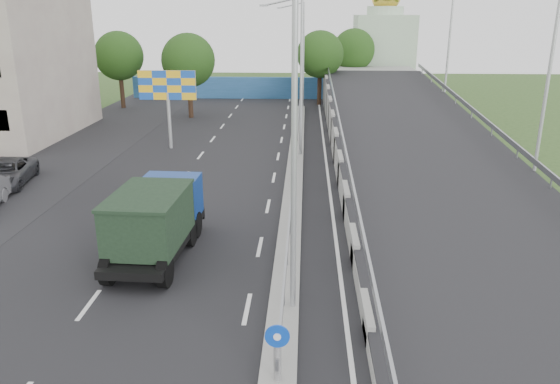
# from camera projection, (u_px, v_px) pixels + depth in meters

# --- Properties ---
(road_surface) EXTENTS (26.00, 90.00, 0.04)m
(road_surface) POSITION_uv_depth(u_px,v_px,m) (242.00, 183.00, 31.29)
(road_surface) COLOR black
(road_surface) RESTS_ON ground
(parking_strip) EXTENTS (8.00, 90.00, 0.05)m
(parking_strip) POSITION_uv_depth(u_px,v_px,m) (21.00, 179.00, 31.88)
(parking_strip) COLOR black
(parking_strip) RESTS_ON ground
(median) EXTENTS (1.00, 44.00, 0.20)m
(median) POSITION_uv_depth(u_px,v_px,m) (295.00, 163.00, 34.91)
(median) COLOR gray
(median) RESTS_ON ground
(overpass_ramp) EXTENTS (10.00, 50.00, 3.50)m
(overpass_ramp) POSITION_uv_depth(u_px,v_px,m) (415.00, 139.00, 34.05)
(overpass_ramp) COLOR gray
(overpass_ramp) RESTS_ON ground
(median_guardrail) EXTENTS (0.09, 44.00, 0.71)m
(median_guardrail) POSITION_uv_depth(u_px,v_px,m) (295.00, 153.00, 34.71)
(median_guardrail) COLOR gray
(median_guardrail) RESTS_ON median
(sign_bollard) EXTENTS (0.64, 0.23, 1.67)m
(sign_bollard) POSITION_uv_depth(u_px,v_px,m) (277.00, 353.00, 13.92)
(sign_bollard) COLOR black
(sign_bollard) RESTS_ON median
(lamp_post_near) EXTENTS (2.74, 0.18, 10.08)m
(lamp_post_near) POSITION_uv_depth(u_px,v_px,m) (288.00, 137.00, 16.05)
(lamp_post_near) COLOR #B2B5B7
(lamp_post_near) RESTS_ON median
(lamp_post_mid) EXTENTS (2.74, 0.18, 10.08)m
(lamp_post_mid) POSITION_uv_depth(u_px,v_px,m) (298.00, 69.00, 35.02)
(lamp_post_mid) COLOR #B2B5B7
(lamp_post_mid) RESTS_ON median
(lamp_post_far) EXTENTS (2.74, 0.18, 10.08)m
(lamp_post_far) POSITION_uv_depth(u_px,v_px,m) (302.00, 49.00, 53.99)
(lamp_post_far) COLOR #B2B5B7
(lamp_post_far) RESTS_ON median
(blue_wall) EXTENTS (30.00, 0.50, 2.40)m
(blue_wall) POSITION_uv_depth(u_px,v_px,m) (265.00, 88.00, 61.31)
(blue_wall) COLOR #235180
(blue_wall) RESTS_ON ground
(church) EXTENTS (7.00, 7.00, 13.80)m
(church) POSITION_uv_depth(u_px,v_px,m) (383.00, 46.00, 66.97)
(church) COLOR #B2CCAD
(church) RESTS_ON ground
(billboard) EXTENTS (4.00, 0.24, 5.50)m
(billboard) POSITION_uv_depth(u_px,v_px,m) (167.00, 90.00, 37.84)
(billboard) COLOR #B2B5B7
(billboard) RESTS_ON ground
(tree_left_mid) EXTENTS (4.80, 4.80, 7.60)m
(tree_left_mid) POSITION_uv_depth(u_px,v_px,m) (188.00, 61.00, 48.95)
(tree_left_mid) COLOR black
(tree_left_mid) RESTS_ON ground
(tree_median_far) EXTENTS (4.80, 4.80, 7.60)m
(tree_median_far) POSITION_uv_depth(u_px,v_px,m) (320.00, 54.00, 56.00)
(tree_median_far) COLOR black
(tree_median_far) RESTS_ON ground
(tree_left_far) EXTENTS (4.80, 4.80, 7.60)m
(tree_left_far) POSITION_uv_depth(u_px,v_px,m) (119.00, 56.00, 54.06)
(tree_left_far) COLOR black
(tree_left_far) RESTS_ON ground
(tree_ramp_far) EXTENTS (4.80, 4.80, 7.60)m
(tree_ramp_far) POSITION_uv_depth(u_px,v_px,m) (354.00, 50.00, 62.45)
(tree_ramp_far) COLOR black
(tree_ramp_far) RESTS_ON ground
(dump_truck) EXTENTS (2.74, 6.67, 2.90)m
(dump_truck) POSITION_uv_depth(u_px,v_px,m) (156.00, 218.00, 21.46)
(dump_truck) COLOR black
(dump_truck) RESTS_ON ground
(parked_car_c) EXTENTS (3.16, 5.37, 1.40)m
(parked_car_c) POSITION_uv_depth(u_px,v_px,m) (7.00, 173.00, 30.65)
(parked_car_c) COLOR #343439
(parked_car_c) RESTS_ON ground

